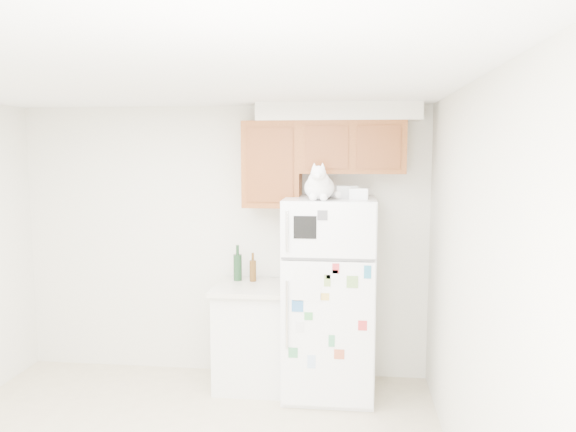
% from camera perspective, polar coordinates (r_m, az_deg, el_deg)
% --- Properties ---
extents(room_shell, '(3.84, 4.04, 2.52)m').
position_cam_1_polar(room_shell, '(3.53, -11.28, -0.34)').
color(room_shell, silver).
rests_on(room_shell, ground_plane).
extents(refrigerator, '(0.76, 0.78, 1.70)m').
position_cam_1_polar(refrigerator, '(4.86, 4.22, -8.19)').
color(refrigerator, white).
rests_on(refrigerator, ground_plane).
extents(base_counter, '(0.64, 0.64, 0.92)m').
position_cam_1_polar(base_counter, '(5.12, -3.70, -11.97)').
color(base_counter, white).
rests_on(base_counter, ground_plane).
extents(cat, '(0.30, 0.44, 0.31)m').
position_cam_1_polar(cat, '(4.52, 3.21, 3.08)').
color(cat, white).
rests_on(cat, refrigerator).
extents(storage_box_back, '(0.20, 0.15, 0.10)m').
position_cam_1_polar(storage_box_back, '(4.77, 5.96, 2.47)').
color(storage_box_back, white).
rests_on(storage_box_back, refrigerator).
extents(storage_box_front, '(0.16, 0.12, 0.09)m').
position_cam_1_polar(storage_box_front, '(4.62, 7.21, 2.26)').
color(storage_box_front, white).
rests_on(storage_box_front, refrigerator).
extents(bottle_green, '(0.08, 0.08, 0.33)m').
position_cam_1_polar(bottle_green, '(5.13, -5.14, -4.75)').
color(bottle_green, '#19381E').
rests_on(bottle_green, base_counter).
extents(bottle_amber, '(0.06, 0.06, 0.26)m').
position_cam_1_polar(bottle_amber, '(5.09, -3.59, -5.20)').
color(bottle_amber, '#593814').
rests_on(bottle_amber, base_counter).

